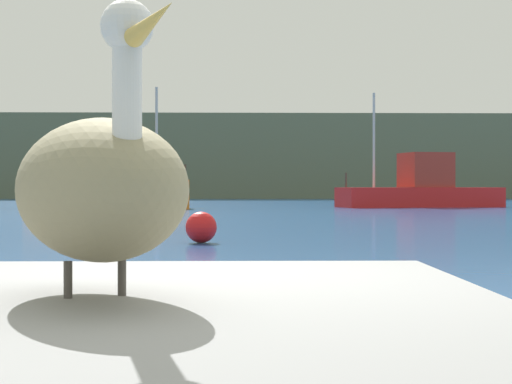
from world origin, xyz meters
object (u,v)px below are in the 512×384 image
object	(u,v)px
fishing_boat_red	(421,189)
fishing_boat_orange	(106,185)
mooring_buoy	(201,227)
pelican	(100,187)

from	to	relation	value
fishing_boat_red	fishing_boat_orange	xyz separation A→B (m)	(-14.75, -2.93, 0.18)
fishing_boat_red	mooring_buoy	xyz separation A→B (m)	(-9.60, -27.34, -0.59)
pelican	mooring_buoy	bearing A→B (deg)	159.27
fishing_boat_orange	mooring_buoy	bearing A→B (deg)	-82.74
pelican	fishing_boat_red	distance (m)	41.45
fishing_boat_red	fishing_boat_orange	bearing A→B (deg)	-1.00
fishing_boat_red	fishing_boat_orange	distance (m)	15.04
pelican	mooring_buoy	distance (m)	13.03
pelican	fishing_boat_red	world-z (taller)	fishing_boat_red
pelican	fishing_boat_orange	bearing A→B (deg)	166.72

